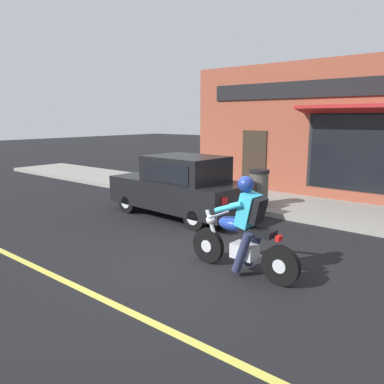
# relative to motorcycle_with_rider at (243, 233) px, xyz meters

# --- Properties ---
(ground_plane) EXTENTS (80.00, 80.00, 0.00)m
(ground_plane) POSITION_rel_motorcycle_with_rider_xyz_m (-0.23, 0.97, -0.68)
(ground_plane) COLOR black
(sidewalk_curb) EXTENTS (2.60, 22.00, 0.14)m
(sidewalk_curb) POSITION_rel_motorcycle_with_rider_xyz_m (4.77, 3.97, -0.61)
(sidewalk_curb) COLOR gray
(sidewalk_curb) RESTS_ON ground
(lane_stripe) EXTENTS (0.12, 19.80, 0.01)m
(lane_stripe) POSITION_rel_motorcycle_with_rider_xyz_m (-2.03, 3.97, -0.67)
(lane_stripe) COLOR #D1C64C
(lane_stripe) RESTS_ON ground
(storefront_building) EXTENTS (1.25, 10.30, 4.20)m
(storefront_building) POSITION_rel_motorcycle_with_rider_xyz_m (6.30, 0.40, 1.43)
(storefront_building) COLOR brown
(storefront_building) RESTS_ON ground
(motorcycle_with_rider) EXTENTS (0.56, 2.02, 1.62)m
(motorcycle_with_rider) POSITION_rel_motorcycle_with_rider_xyz_m (0.00, 0.00, 0.00)
(motorcycle_with_rider) COLOR black
(motorcycle_with_rider) RESTS_ON ground
(car_hatchback) EXTENTS (1.82, 3.85, 1.57)m
(car_hatchback) POSITION_rel_motorcycle_with_rider_xyz_m (2.17, 3.21, 0.09)
(car_hatchback) COLOR black
(car_hatchback) RESTS_ON ground
(trash_bin) EXTENTS (0.56, 0.56, 0.98)m
(trash_bin) POSITION_rel_motorcycle_with_rider_xyz_m (4.00, 1.95, -0.04)
(trash_bin) COLOR #514C47
(trash_bin) RESTS_ON sidewalk_curb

